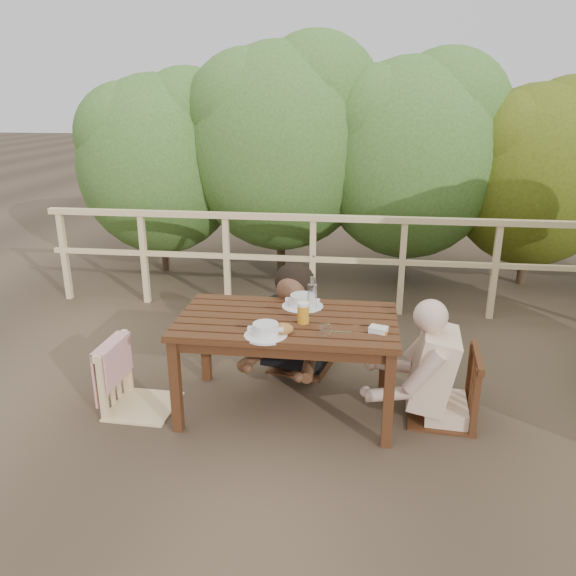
# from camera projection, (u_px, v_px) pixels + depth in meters

# --- Properties ---
(ground) EXTENTS (60.00, 60.00, 0.00)m
(ground) POSITION_uv_depth(u_px,v_px,m) (287.00, 409.00, 4.03)
(ground) COLOR brown
(ground) RESTS_ON ground
(table) EXTENTS (1.49, 0.84, 0.69)m
(table) POSITION_uv_depth(u_px,v_px,m) (287.00, 366.00, 3.92)
(table) COLOR #3B1F0F
(table) RESTS_ON ground
(chair_left) EXTENTS (0.48, 0.48, 0.94)m
(chair_left) POSITION_uv_depth(u_px,v_px,m) (138.00, 348.00, 3.90)
(chair_left) COLOR #DFBD86
(chair_left) RESTS_ON ground
(chair_far) EXTENTS (0.55, 0.55, 0.92)m
(chair_far) POSITION_uv_depth(u_px,v_px,m) (302.00, 315.00, 4.52)
(chair_far) COLOR #3B1F0F
(chair_far) RESTS_ON ground
(chair_right) EXTENTS (0.51, 0.51, 0.94)m
(chair_right) POSITION_uv_depth(u_px,v_px,m) (446.00, 355.00, 3.79)
(chair_right) COLOR #3B1F0F
(chair_right) RESTS_ON ground
(woman) EXTENTS (0.71, 0.81, 1.42)m
(woman) POSITION_uv_depth(u_px,v_px,m) (302.00, 285.00, 4.45)
(woman) COLOR black
(woman) RESTS_ON ground
(diner_right) EXTENTS (0.74, 0.62, 1.41)m
(diner_right) POSITION_uv_depth(u_px,v_px,m) (454.00, 323.00, 3.71)
(diner_right) COLOR beige
(diner_right) RESTS_ON ground
(railing) EXTENTS (5.60, 0.10, 1.01)m
(railing) POSITION_uv_depth(u_px,v_px,m) (313.00, 263.00, 5.75)
(railing) COLOR #DFBD86
(railing) RESTS_ON ground
(hedge_row) EXTENTS (6.60, 1.60, 3.80)m
(hedge_row) POSITION_uv_depth(u_px,v_px,m) (359.00, 117.00, 6.37)
(hedge_row) COLOR #3A5D25
(hedge_row) RESTS_ON ground
(soup_near) EXTENTS (0.27, 0.27, 0.09)m
(soup_near) POSITION_uv_depth(u_px,v_px,m) (266.00, 330.00, 3.53)
(soup_near) COLOR white
(soup_near) RESTS_ON table
(soup_far) EXTENTS (0.30, 0.30, 0.10)m
(soup_far) POSITION_uv_depth(u_px,v_px,m) (303.00, 301.00, 4.02)
(soup_far) COLOR white
(soup_far) RESTS_ON table
(bread_roll) EXTENTS (0.13, 0.10, 0.08)m
(bread_roll) POSITION_uv_depth(u_px,v_px,m) (283.00, 329.00, 3.57)
(bread_roll) COLOR #9D6338
(bread_roll) RESTS_ON table
(beer_glass) EXTENTS (0.08, 0.08, 0.16)m
(beer_glass) POSITION_uv_depth(u_px,v_px,m) (303.00, 314.00, 3.70)
(beer_glass) COLOR gold
(beer_glass) RESTS_ON table
(bottle) EXTENTS (0.07, 0.07, 0.27)m
(bottle) POSITION_uv_depth(u_px,v_px,m) (312.00, 296.00, 3.86)
(bottle) COLOR silver
(bottle) RESTS_ON table
(tumbler) EXTENTS (0.07, 0.07, 0.08)m
(tumbler) POSITION_uv_depth(u_px,v_px,m) (325.00, 331.00, 3.52)
(tumbler) COLOR white
(tumbler) RESTS_ON table
(butter_tub) EXTENTS (0.14, 0.12, 0.05)m
(butter_tub) POSITION_uv_depth(u_px,v_px,m) (378.00, 331.00, 3.58)
(butter_tub) COLOR silver
(butter_tub) RESTS_ON table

